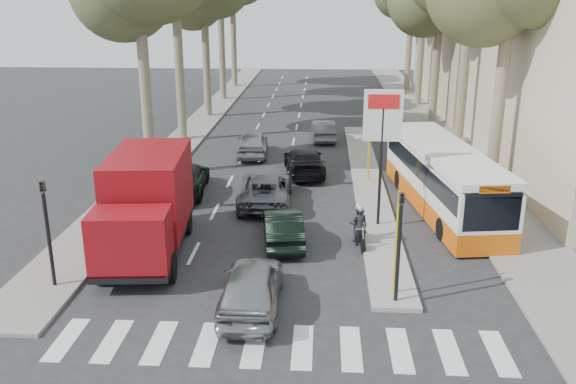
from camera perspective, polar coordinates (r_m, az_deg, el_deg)
name	(u,v)px	position (r m, az deg, el deg)	size (l,w,h in m)	color
ground	(292,280)	(20.41, 0.34, -8.24)	(120.00, 120.00, 0.00)	#28282B
sidewalk_right	(430,126)	(44.87, 13.13, 6.01)	(3.20, 70.00, 0.12)	gray
median_left	(207,116)	(47.98, -7.57, 7.08)	(2.40, 64.00, 0.12)	gray
traffic_island	(368,182)	(30.71, 7.47, 0.91)	(1.50, 26.00, 0.16)	gray
building_far	(505,8)	(54.29, 19.63, 15.94)	(11.00, 20.00, 16.00)	#B7A88E
billboard	(382,138)	(24.00, 8.78, 4.98)	(1.50, 12.10, 5.60)	yellow
traffic_light_island	(400,229)	(18.16, 10.42, -3.42)	(0.16, 0.41, 3.60)	black
traffic_light_left	(46,216)	(20.35, -21.71, -2.07)	(0.16, 0.41, 3.60)	black
silver_hatchback	(251,286)	(18.38, -3.45, -8.81)	(1.77, 4.39, 1.50)	gray
dark_hatchback	(283,227)	(23.06, -0.50, -3.28)	(1.39, 3.98, 1.31)	black
queue_car_a	(266,189)	(27.36, -2.08, 0.27)	(2.31, 5.01, 1.39)	#53565C
queue_car_b	(304,161)	(31.96, 1.51, 2.91)	(1.97, 4.85, 1.41)	black
queue_car_c	(252,144)	(35.69, -3.35, 4.55)	(1.75, 4.35, 1.48)	#A4A6AC
queue_car_d	(323,130)	(39.62, 3.33, 5.78)	(1.38, 3.97, 1.31)	#54565C
queue_car_e	(184,178)	(29.25, -9.73, 1.28)	(2.06, 5.08, 1.47)	black
red_truck	(147,203)	(22.41, -13.08, -1.03)	(3.10, 6.93, 3.60)	black
city_bus	(443,177)	(27.27, 14.30, 1.40)	(3.75, 10.97, 2.83)	#DA5A0C
motorcycle	(359,226)	(23.08, 6.66, -3.18)	(0.77, 1.90, 1.62)	black
pedestrian_near	(464,185)	(27.80, 16.17, 0.61)	(1.10, 0.54, 1.87)	#382E46
pedestrian_far	(463,155)	(32.97, 16.08, 3.33)	(1.23, 0.54, 1.90)	#6B6250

